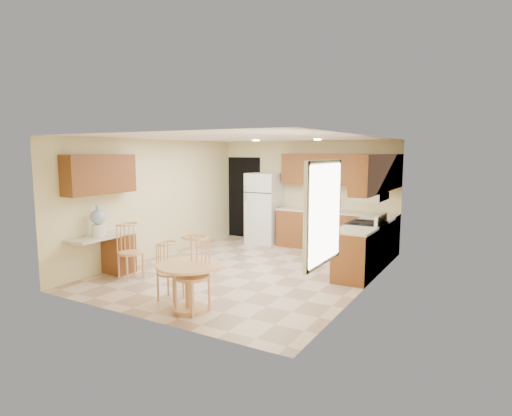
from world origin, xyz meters
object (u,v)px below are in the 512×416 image
Objects in this scene: chair_table_a at (166,267)px; water_crock at (98,222)px; dining_table at (189,280)px; chair_desk at (126,247)px; refrigerator at (264,208)px; chair_table_b at (187,269)px; stove at (365,246)px.

chair_table_a is 1.91m from water_crock.
water_crock reaches higher than dining_table.
water_crock reaches higher than chair_desk.
chair_table_a is 1.46m from chair_desk.
chair_table_b is at bearing -73.70° from refrigerator.
stove is 1.98× the size of water_crock.
chair_desk is at bearing -12.77° from chair_table_b.
refrigerator reaches higher than chair_table_b.
chair_table_b reaches higher than chair_desk.
dining_table is at bearing -55.90° from chair_table_b.
stove is 1.03× the size of chair_table_b.
chair_desk is 0.65m from water_crock.
refrigerator is at bearing 75.82° from water_crock.
chair_table_b is (0.60, -0.25, 0.11)m from chair_table_a.
dining_table is 0.23m from chair_table_b.
chair_table_b is 2.11m from chair_desk.
chair_desk is at bearing -98.62° from refrigerator.
chair_table_a is (-0.55, 0.15, 0.09)m from dining_table.
water_crock is at bearing -51.11° from chair_desk.
dining_table is (-1.55, -3.38, -0.02)m from stove.
refrigerator is 4.90m from chair_table_b.
chair_table_a is 1.60× the size of water_crock.
chair_table_b is at bearing -63.80° from dining_table.
chair_table_a is (-2.10, -3.23, 0.07)m from stove.
chair_table_a is at bearing -80.13° from refrigerator.
stove is 1.18× the size of dining_table.
dining_table is 2.03m from chair_desk.
chair_table_a is at bearing -123.00° from stove.
chair_desk is (-1.97, 0.75, -0.06)m from chair_table_b.
dining_table is at bearing 66.73° from chair_table_a.
refrigerator is 3.15m from stove.
refrigerator is 1.63× the size of chair_table_b.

